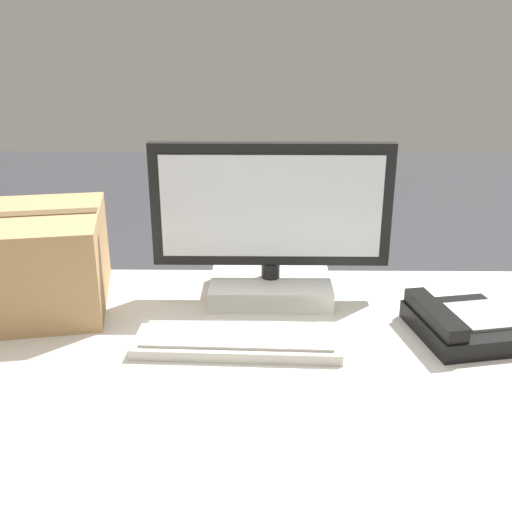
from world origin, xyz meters
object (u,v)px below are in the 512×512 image
keyboard (238,340)px  desk_phone (461,324)px  cardboard_box (18,261)px  monitor (272,236)px

keyboard → desk_phone: bearing=8.3°
keyboard → cardboard_box: size_ratio=0.97×
monitor → desk_phone: size_ratio=2.20×
monitor → keyboard: (-0.07, -0.25, -0.14)m
monitor → keyboard: 0.30m
monitor → cardboard_box: 0.59m
monitor → keyboard: monitor is taller
monitor → cardboard_box: size_ratio=1.27×
monitor → desk_phone: (0.40, -0.20, -0.13)m
cardboard_box → monitor: bearing=6.1°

